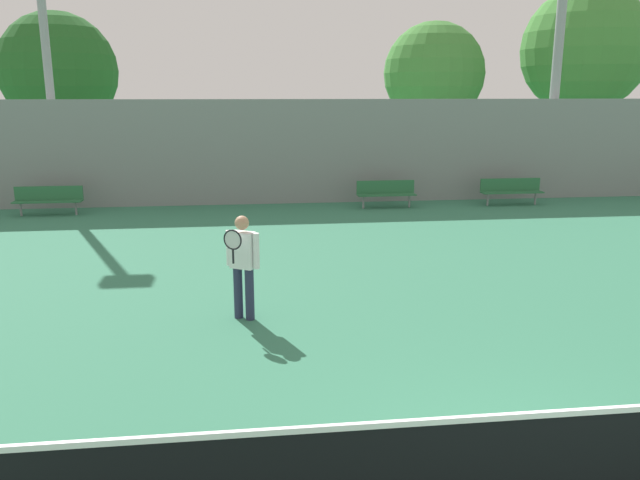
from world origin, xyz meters
name	(u,v)px	position (x,y,z in m)	size (l,w,h in m)	color
tennis_net	(575,463)	(0.00, 0.00, 0.51)	(10.11, 0.09, 1.00)	#195128
tennis_player	(243,261)	(-2.70, 5.09, 0.94)	(0.54, 0.51, 1.65)	#282D47
bench_courtside_near	(386,191)	(1.70, 14.39, 0.50)	(1.81, 0.40, 0.83)	#28663D
bench_adjacent_court	(511,189)	(5.74, 14.39, 0.50)	(1.97, 0.40, 0.83)	#28663D
bench_by_gate	(48,198)	(-8.29, 14.39, 0.50)	(1.91, 0.40, 0.83)	#28663D
light_pole_near_left	(562,6)	(7.81, 16.15, 6.21)	(0.90, 0.60, 11.33)	#939399
light_pole_center_back	(44,30)	(-8.51, 16.34, 5.30)	(0.90, 0.60, 9.01)	#939399
back_fence	(327,152)	(0.00, 15.49, 1.64)	(32.87, 0.06, 3.27)	gray
tree_green_tall	(434,74)	(5.62, 22.75, 4.26)	(4.34, 4.34, 6.44)	brown
tree_green_broad	(584,50)	(11.82, 21.67, 5.20)	(5.29, 5.29, 7.87)	brown
tree_dark_dense	(59,71)	(-9.79, 22.19, 4.28)	(4.55, 4.55, 6.57)	brown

